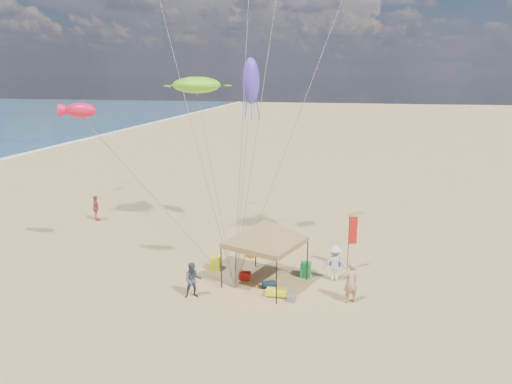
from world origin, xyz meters
TOP-DOWN VIEW (x-y plane):
  - ground at (0.00, 0.00)m, footprint 280.00×280.00m
  - canopy_tent at (0.81, 1.28)m, footprint 5.55×5.55m
  - feather_flag at (4.70, 3.86)m, footprint 0.42×0.14m
  - cooler_red at (-0.24, 1.53)m, footprint 0.54×0.38m
  - cooler_blue at (3.93, 4.24)m, footprint 0.54×0.38m
  - bag_navy at (1.07, 0.85)m, footprint 0.69×0.54m
  - bag_orange at (-0.51, 4.49)m, footprint 0.54×0.69m
  - chair_green at (2.59, 2.50)m, footprint 0.50×0.50m
  - chair_yellow at (-1.97, 2.41)m, footprint 0.50×0.50m
  - crate_grey at (2.28, -0.26)m, footprint 0.34×0.30m
  - beach_cart at (1.55, 0.12)m, footprint 0.90×0.50m
  - person_near_a at (4.76, 0.24)m, footprint 0.82×0.76m
  - person_near_b at (-2.04, -0.74)m, footprint 0.96×0.87m
  - person_near_c at (3.97, 2.35)m, footprint 1.21×0.81m
  - person_far_a at (-12.19, 8.62)m, footprint 0.81×1.10m
  - turtle_kite at (-4.46, 7.50)m, footprint 2.90×2.37m
  - fish_kite at (-8.54, 2.04)m, footprint 1.82×1.20m
  - squid_kite at (-1.31, 7.72)m, footprint 1.22×1.22m

SIDE VIEW (x-z plane):
  - ground at x=0.00m, z-range 0.00..0.00m
  - crate_grey at x=2.28m, z-range 0.00..0.28m
  - bag_navy at x=1.07m, z-range 0.00..0.36m
  - bag_orange at x=-0.51m, z-range 0.00..0.36m
  - cooler_red at x=-0.24m, z-range 0.00..0.38m
  - cooler_blue at x=3.93m, z-range 0.00..0.38m
  - beach_cart at x=1.55m, z-range 0.08..0.32m
  - chair_green at x=2.59m, z-range 0.00..0.70m
  - chair_yellow at x=-1.97m, z-range 0.00..0.70m
  - person_near_b at x=-2.04m, z-range 0.00..1.61m
  - person_far_a at x=-12.19m, z-range 0.00..1.74m
  - person_near_c at x=3.97m, z-range 0.00..1.75m
  - person_near_a at x=4.76m, z-range 0.00..1.88m
  - feather_flag at x=4.70m, z-range 0.49..3.32m
  - canopy_tent at x=0.81m, z-range 1.21..4.87m
  - fish_kite at x=-8.54m, z-range 7.52..8.27m
  - turtle_kite at x=-4.46m, z-range 8.52..9.46m
  - squid_kite at x=-1.31m, z-range 7.95..10.51m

